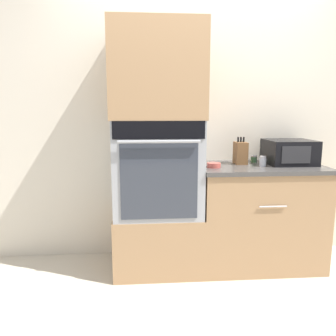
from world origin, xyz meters
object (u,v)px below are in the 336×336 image
object	(u,v)px
microwave	(289,152)
condiment_jar_near	(263,161)
knife_block	(240,153)
condiment_jar_mid	(254,159)
bowl	(214,165)
wall_oven	(157,167)

from	to	relation	value
microwave	condiment_jar_near	bearing A→B (deg)	-157.57
microwave	condiment_jar_near	world-z (taller)	microwave
knife_block	condiment_jar_mid	bearing A→B (deg)	25.90
bowl	condiment_jar_near	xyz separation A→B (m)	(0.42, 0.02, 0.02)
wall_oven	knife_block	world-z (taller)	wall_oven
knife_block	condiment_jar_near	xyz separation A→B (m)	(0.15, -0.15, -0.06)
wall_oven	condiment_jar_mid	distance (m)	0.90
knife_block	bowl	distance (m)	0.33
wall_oven	bowl	world-z (taller)	wall_oven
knife_block	microwave	bearing A→B (deg)	-4.31
bowl	knife_block	bearing A→B (deg)	31.51
knife_block	condiment_jar_mid	distance (m)	0.18
condiment_jar_mid	wall_oven	bearing A→B (deg)	-169.44
wall_oven	condiment_jar_mid	bearing A→B (deg)	10.56
wall_oven	condiment_jar_mid	world-z (taller)	wall_oven
wall_oven	bowl	distance (m)	0.47
condiment_jar_mid	bowl	bearing A→B (deg)	-150.40
microwave	bowl	xyz separation A→B (m)	(-0.70, -0.13, -0.09)
microwave	wall_oven	bearing A→B (deg)	-177.02
condiment_jar_near	wall_oven	bearing A→B (deg)	176.52
bowl	condiment_jar_mid	xyz separation A→B (m)	(0.42, 0.24, 0.01)
knife_block	condiment_jar_near	bearing A→B (deg)	-44.32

